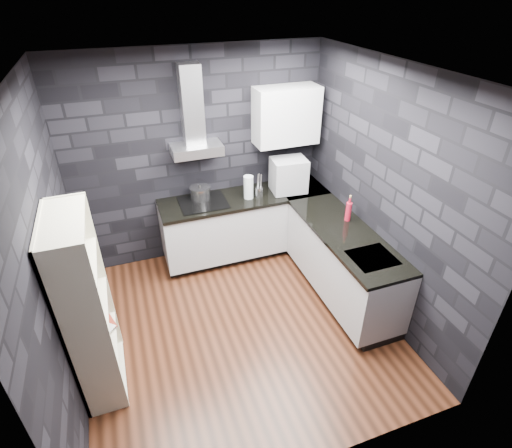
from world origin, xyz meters
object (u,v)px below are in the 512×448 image
utensil_crock (259,192)px  red_bottle (348,212)px  appliance_garage (289,175)px  bookshelf (88,309)px  fruit_bowl (87,314)px  pot (200,193)px  storage_jar (249,193)px  glass_vase (249,187)px

utensil_crock → red_bottle: red_bottle is taller
appliance_garage → bookshelf: 2.90m
red_bottle → fruit_bowl: bearing=-167.5°
utensil_crock → bookshelf: bookshelf is taller
fruit_bowl → appliance_garage: bearing=31.9°
pot → storage_jar: 0.62m
utensil_crock → appliance_garage: size_ratio=0.29×
red_bottle → appliance_garage: bearing=110.7°
pot → storage_jar: pot is taller
storage_jar → appliance_garage: size_ratio=0.23×
appliance_garage → glass_vase: bearing=-173.7°
storage_jar → fruit_bowl: 2.53m
glass_vase → red_bottle: 1.28m
bookshelf → fruit_bowl: bookshelf is taller
bookshelf → fruit_bowl: bearing=-93.6°
storage_jar → fruit_bowl: storage_jar is taller
glass_vase → red_bottle: glass_vase is taller
utensil_crock → red_bottle: (0.77, -0.90, 0.05)m
red_bottle → bookshelf: bookshelf is taller
utensil_crock → appliance_garage: appliance_garage is taller
pot → bookshelf: size_ratio=0.14×
storage_jar → appliance_garage: (0.54, -0.03, 0.18)m
glass_vase → pot: bearing=164.4°
storage_jar → fruit_bowl: size_ratio=0.50×
pot → bookshelf: (-1.36, -1.60, -0.08)m
utensil_crock → red_bottle: bearing=-49.6°
red_bottle → bookshelf: bearing=-169.7°
appliance_garage → pot: bearing=177.4°
glass_vase → red_bottle: size_ratio=1.32×
storage_jar → appliance_garage: 0.57m
glass_vase → utensil_crock: glass_vase is taller
utensil_crock → fruit_bowl: bearing=-143.8°
glass_vase → storage_jar: bearing=68.6°
glass_vase → bookshelf: size_ratio=0.17×
fruit_bowl → red_bottle: bearing=12.5°
pot → glass_vase: bearing=-15.6°
pot → glass_vase: (0.59, -0.16, 0.07)m
utensil_crock → fruit_bowl: 2.59m
storage_jar → appliance_garage: appliance_garage is taller
pot → storage_jar: (0.60, -0.12, -0.04)m
bookshelf → utensil_crock: bearing=30.6°
glass_vase → bookshelf: (-1.95, -1.43, -0.15)m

